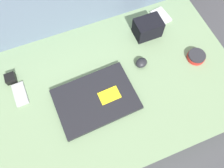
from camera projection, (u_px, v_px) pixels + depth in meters
ground_plane at (112, 94)px, 1.08m from camera, size 8.00×8.00×0.00m
couch_seat at (112, 90)px, 1.04m from camera, size 1.17×0.73×0.10m
laptop at (96, 99)px, 0.95m from camera, size 0.35×0.26×0.03m
computer_mouse at (141, 63)px, 1.02m from camera, size 0.07×0.06×0.04m
speaker_puck at (196, 57)px, 1.04m from camera, size 0.08×0.08×0.03m
phone_silver at (161, 16)px, 1.15m from camera, size 0.08×0.11×0.01m
phone_black at (20, 94)px, 0.97m from camera, size 0.06×0.11×0.01m
camera_pouch at (148, 28)px, 1.07m from camera, size 0.13×0.09×0.09m
charger_brick at (11, 78)px, 0.99m from camera, size 0.04×0.05×0.03m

